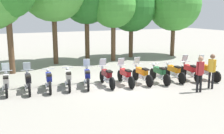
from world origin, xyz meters
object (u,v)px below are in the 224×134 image
(person_1, at_px, (200,71))
(tree_7, at_px, (174,4))
(motorcycle_1, at_px, (28,81))
(motorcycle_7, at_px, (142,74))
(person_0, at_px, (212,68))
(motorcycle_0, at_px, (6,82))
(motorcycle_4, at_px, (87,77))
(motorcycle_10, at_px, (190,71))
(motorcycle_8, at_px, (159,73))
(tree_4, at_px, (86,0))
(tree_6, at_px, (131,8))
(motorcycle_6, at_px, (125,75))
(motorcycle_11, at_px, (207,70))
(motorcycle_3, at_px, (68,78))
(motorcycle_5, at_px, (107,76))
(motorcycle_2, at_px, (49,80))
(motorcycle_9, at_px, (174,72))

(person_1, bearing_deg, tree_7, -12.47)
(motorcycle_1, height_order, motorcycle_7, same)
(person_0, bearing_deg, tree_7, 36.37)
(motorcycle_0, distance_m, motorcycle_4, 3.97)
(motorcycle_10, bearing_deg, motorcycle_8, 92.40)
(tree_4, bearing_deg, tree_6, -1.24)
(motorcycle_6, bearing_deg, motorcycle_11, -95.61)
(motorcycle_8, bearing_deg, tree_7, -36.03)
(motorcycle_6, bearing_deg, tree_7, -45.63)
(motorcycle_1, distance_m, motorcycle_3, 1.97)
(motorcycle_5, distance_m, person_1, 4.70)
(motorcycle_0, xyz_separation_m, person_0, (9.47, -3.67, 0.54))
(motorcycle_2, relative_size, motorcycle_6, 1.00)
(motorcycle_2, distance_m, motorcycle_11, 8.97)
(motorcycle_4, relative_size, tree_7, 0.31)
(motorcycle_0, bearing_deg, tree_4, -39.87)
(tree_7, bearing_deg, tree_6, 166.34)
(motorcycle_7, height_order, motorcycle_8, motorcycle_7)
(motorcycle_0, relative_size, tree_4, 0.32)
(motorcycle_0, height_order, tree_6, tree_6)
(motorcycle_8, bearing_deg, motorcycle_1, 85.25)
(motorcycle_2, xyz_separation_m, tree_7, (12.33, 6.20, 4.00))
(motorcycle_0, height_order, motorcycle_2, motorcycle_0)
(motorcycle_3, distance_m, tree_7, 13.55)
(motorcycle_7, height_order, tree_6, tree_6)
(motorcycle_9, distance_m, motorcycle_11, 2.04)
(motorcycle_5, height_order, motorcycle_7, same)
(motorcycle_0, distance_m, motorcycle_7, 6.97)
(motorcycle_1, distance_m, motorcycle_9, 7.94)
(person_0, bearing_deg, motorcycle_1, 131.50)
(motorcycle_6, relative_size, motorcycle_8, 1.00)
(motorcycle_4, bearing_deg, person_1, -108.83)
(motorcycle_0, relative_size, motorcycle_9, 1.00)
(person_1, distance_m, tree_4, 11.48)
(motorcycle_6, relative_size, tree_4, 0.32)
(motorcycle_1, bearing_deg, tree_4, -33.72)
(motorcycle_2, bearing_deg, motorcycle_10, -91.06)
(motorcycle_0, distance_m, tree_7, 15.92)
(motorcycle_2, bearing_deg, motorcycle_6, -92.32)
(motorcycle_11, bearing_deg, motorcycle_4, 83.77)
(motorcycle_3, relative_size, tree_4, 0.32)
(person_0, bearing_deg, motorcycle_0, 132.18)
(tree_7, bearing_deg, motorcycle_9, -126.83)
(motorcycle_7, relative_size, motorcycle_8, 1.00)
(motorcycle_4, xyz_separation_m, motorcycle_8, (3.91, -0.90, -0.01))
(motorcycle_11, bearing_deg, motorcycle_1, 85.42)
(motorcycle_6, bearing_deg, motorcycle_0, 83.69)
(motorcycle_0, distance_m, motorcycle_5, 4.98)
(person_1, distance_m, tree_6, 11.24)
(motorcycle_11, relative_size, person_0, 1.22)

